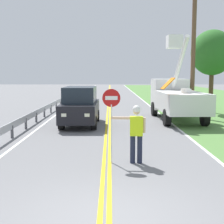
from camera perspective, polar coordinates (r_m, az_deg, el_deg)
ground_plane at (r=6.45m, az=-1.36°, el=-18.72°), size 160.00×160.00×0.00m
centerline_yellow_left at (r=25.97m, az=-0.76°, el=0.70°), size 0.11×110.00×0.01m
centerline_yellow_right at (r=25.97m, az=-0.36°, el=0.70°), size 0.11×110.00×0.01m
edge_line_right at (r=26.20m, az=7.33°, el=0.70°), size 0.12×110.00×0.01m
edge_line_left at (r=26.23m, az=-8.45°, el=0.69°), size 0.12×110.00×0.01m
flagger_worker at (r=9.88m, az=4.35°, el=-3.30°), size 1.09×0.27×1.83m
stop_sign_paddle at (r=9.81m, az=-0.12°, el=0.55°), size 0.56×0.04×2.33m
utility_bucket_truck at (r=19.87m, az=11.38°, el=2.73°), size 2.67×6.85×5.19m
oncoming_suv_nearest at (r=17.33m, az=-5.72°, el=1.10°), size 1.95×4.62×2.10m
utility_pole_near at (r=21.24m, az=14.45°, el=11.15°), size 1.80×0.28×8.55m
guardrail_left_shoulder at (r=22.23m, az=-11.50°, el=0.86°), size 0.10×32.00×0.71m
roadside_tree_verge at (r=23.90m, az=17.62°, el=10.09°), size 3.00×3.00×5.90m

